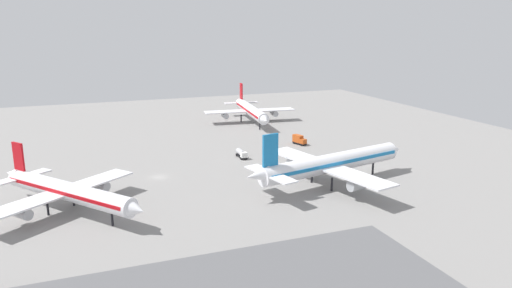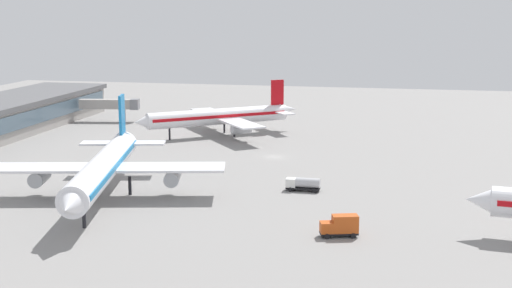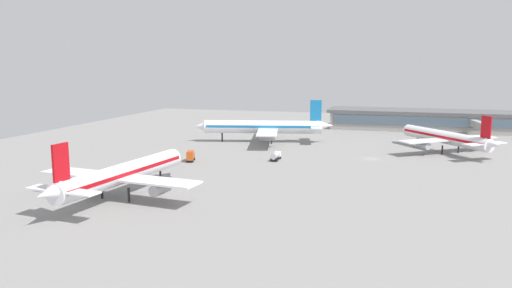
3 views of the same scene
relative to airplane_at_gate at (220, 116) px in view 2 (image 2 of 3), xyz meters
name	(u,v)px [view 2 (image 2 of 3)]	position (x,y,z in m)	size (l,w,h in m)	color
ground	(274,157)	(23.54, 18.86, -5.13)	(288.00, 288.00, 0.00)	gray
terminal_building	(7,115)	(5.61, -59.07, -0.57)	(83.65, 22.21, 8.94)	#9E9993
airplane_at_gate	(220,116)	(0.00, 0.00, 0.00)	(33.19, 39.17, 14.10)	white
airplane_taxiing	(104,167)	(64.83, -3.99, 0.77)	(52.80, 42.98, 16.22)	white
fuel_truck	(303,184)	(51.82, 29.60, -3.74)	(2.22, 6.31, 2.50)	black
catering_truck	(340,226)	(76.67, 38.73, -3.43)	(3.45, 5.91, 3.30)	black
jet_bridge	(111,104)	(-16.01, -37.91, 0.00)	(5.70, 17.99, 6.74)	#9E9993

